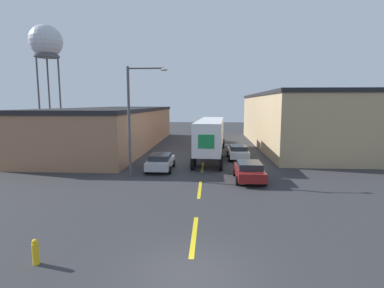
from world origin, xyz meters
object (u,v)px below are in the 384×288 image
Objects in this scene: water_tower at (46,43)px; street_lamp at (134,113)px; parked_car_left_far at (161,162)px; fire_hydrant at (36,252)px; parked_car_right_mid at (249,171)px; semi_truck at (211,134)px; parked_car_right_far at (238,152)px.

water_tower is 2.25× the size of street_lamp.
parked_car_left_far is 0.52× the size of street_lamp.
parked_car_right_mid is at bearing 53.57° from fire_hydrant.
semi_truck reaches higher than parked_car_right_far.
fire_hydrant is (-1.85, -14.75, -0.27)m from parked_car_left_far.
parked_car_right_far is 4.71× the size of fire_hydrant.
fire_hydrant is at bearing -91.41° from street_lamp.
water_tower is at bearing 136.46° from parked_car_right_mid.
parked_car_right_mid reaches higher than fire_hydrant.
street_lamp is (-5.74, -9.45, 2.40)m from semi_truck.
parked_car_right_far is at bearing -33.78° from water_tower.
parked_car_left_far is at bearing -47.83° from water_tower.
water_tower is at bearing 117.80° from fire_hydrant.
street_lamp is at bearing -118.01° from semi_truck.
parked_car_right_mid is at bearing -23.44° from parked_car_left_far.
fire_hydrant is (-8.70, -20.20, -0.27)m from parked_car_right_far.
parked_car_left_far reaches higher than fire_hydrant.
street_lamp is 8.99× the size of fire_hydrant.
semi_truck is 0.87× the size of water_tower.
street_lamp is (-8.39, -7.72, 4.03)m from parked_car_right_far.
water_tower is at bearing 132.17° from parked_car_left_far.
street_lamp reaches higher than parked_car_right_far.
water_tower is at bearing 127.81° from street_lamp.
parked_car_right_mid is at bearing -43.54° from water_tower.
semi_truck reaches higher than parked_car_right_mid.
street_lamp is at bearing 175.25° from parked_car_right_mid.
water_tower reaches higher than street_lamp.
fire_hydrant is (-8.70, -11.78, -0.27)m from parked_car_right_mid.
semi_truck reaches higher than fire_hydrant.
fire_hydrant is at bearing -126.43° from parked_car_right_mid.
street_lamp is (-8.39, 0.70, 4.03)m from parked_car_right_mid.
semi_truck is 10.61m from parked_car_right_mid.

